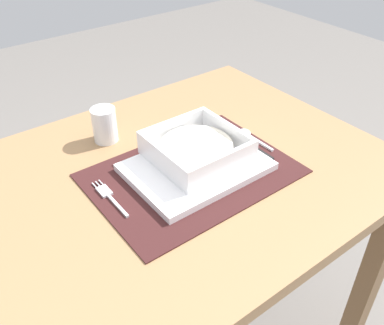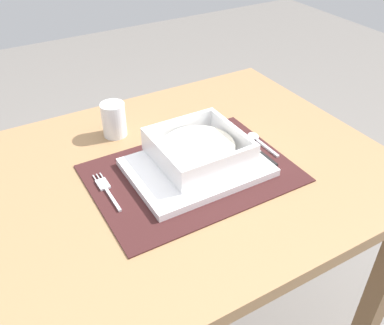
# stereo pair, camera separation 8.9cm
# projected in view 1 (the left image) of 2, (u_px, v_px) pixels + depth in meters

# --- Properties ---
(dining_table) EXTENTS (0.93, 0.71, 0.73)m
(dining_table) POSITION_uv_depth(u_px,v_px,m) (177.00, 207.00, 0.99)
(dining_table) COLOR #936D47
(dining_table) RESTS_ON ground
(placemat) EXTENTS (0.43, 0.31, 0.00)m
(placemat) POSITION_uv_depth(u_px,v_px,m) (192.00, 173.00, 0.91)
(placemat) COLOR #381919
(placemat) RESTS_ON dining_table
(serving_plate) EXTENTS (0.29, 0.21, 0.02)m
(serving_plate) POSITION_uv_depth(u_px,v_px,m) (196.00, 167.00, 0.91)
(serving_plate) COLOR white
(serving_plate) RESTS_ON placemat
(porridge_bowl) EXTENTS (0.19, 0.19, 0.05)m
(porridge_bowl) POSITION_uv_depth(u_px,v_px,m) (196.00, 149.00, 0.92)
(porridge_bowl) COLOR white
(porridge_bowl) RESTS_ON serving_plate
(fork) EXTENTS (0.02, 0.13, 0.00)m
(fork) POSITION_uv_depth(u_px,v_px,m) (108.00, 195.00, 0.85)
(fork) COLOR silver
(fork) RESTS_ON placemat
(spoon) EXTENTS (0.02, 0.11, 0.01)m
(spoon) POSITION_uv_depth(u_px,v_px,m) (248.00, 134.00, 1.02)
(spoon) COLOR silver
(spoon) RESTS_ON placemat
(butter_knife) EXTENTS (0.01, 0.13, 0.01)m
(butter_knife) POSITION_uv_depth(u_px,v_px,m) (254.00, 148.00, 0.98)
(butter_knife) COLOR black
(butter_knife) RESTS_ON placemat
(bread_knife) EXTENTS (0.01, 0.14, 0.01)m
(bread_knife) POSITION_uv_depth(u_px,v_px,m) (247.00, 150.00, 0.97)
(bread_knife) COLOR #59331E
(bread_knife) RESTS_ON placemat
(drinking_glass) EXTENTS (0.06, 0.06, 0.08)m
(drinking_glass) POSITION_uv_depth(u_px,v_px,m) (105.00, 127.00, 1.00)
(drinking_glass) COLOR white
(drinking_glass) RESTS_ON dining_table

